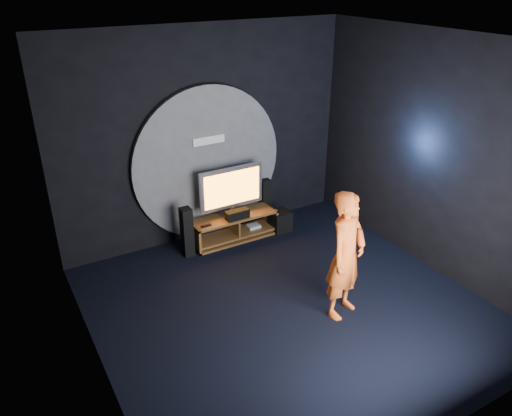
{
  "coord_description": "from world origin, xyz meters",
  "views": [
    {
      "loc": [
        -3.17,
        -4.62,
        4.24
      ],
      "look_at": [
        0.1,
        1.05,
        1.05
      ],
      "focal_mm": 35.0,
      "sensor_mm": 36.0,
      "label": 1
    }
  ],
  "objects_px": {
    "media_console": "(235,229)",
    "tv": "(232,189)",
    "tower_speaker_right": "(265,201)",
    "subwoofer": "(280,221)",
    "player": "(346,255)",
    "tower_speaker_left": "(187,232)"
  },
  "relations": [
    {
      "from": "media_console",
      "to": "tv",
      "type": "height_order",
      "value": "tv"
    },
    {
      "from": "tv",
      "to": "tower_speaker_right",
      "type": "relative_size",
      "value": 1.35
    },
    {
      "from": "tv",
      "to": "subwoofer",
      "type": "bearing_deg",
      "value": -12.28
    },
    {
      "from": "tv",
      "to": "tower_speaker_right",
      "type": "height_order",
      "value": "tv"
    },
    {
      "from": "subwoofer",
      "to": "player",
      "type": "height_order",
      "value": "player"
    },
    {
      "from": "tower_speaker_left",
      "to": "player",
      "type": "height_order",
      "value": "player"
    },
    {
      "from": "media_console",
      "to": "tower_speaker_left",
      "type": "xyz_separation_m",
      "value": [
        -0.9,
        -0.09,
        0.22
      ]
    },
    {
      "from": "tv",
      "to": "subwoofer",
      "type": "relative_size",
      "value": 3.1
    },
    {
      "from": "media_console",
      "to": "subwoofer",
      "type": "xyz_separation_m",
      "value": [
        0.84,
        -0.12,
        -0.01
      ]
    },
    {
      "from": "tower_speaker_left",
      "to": "player",
      "type": "distance_m",
      "value": 2.74
    },
    {
      "from": "tower_speaker_left",
      "to": "player",
      "type": "relative_size",
      "value": 0.47
    },
    {
      "from": "media_console",
      "to": "tower_speaker_left",
      "type": "relative_size",
      "value": 1.79
    },
    {
      "from": "tv",
      "to": "subwoofer",
      "type": "distance_m",
      "value": 1.13
    },
    {
      "from": "tv",
      "to": "player",
      "type": "xyz_separation_m",
      "value": [
        0.33,
        -2.56,
        -0.02
      ]
    },
    {
      "from": "media_console",
      "to": "tower_speaker_right",
      "type": "distance_m",
      "value": 0.86
    },
    {
      "from": "tower_speaker_left",
      "to": "subwoofer",
      "type": "height_order",
      "value": "tower_speaker_left"
    },
    {
      "from": "tower_speaker_right",
      "to": "player",
      "type": "xyz_separation_m",
      "value": [
        -0.45,
        -2.8,
        0.47
      ]
    },
    {
      "from": "media_console",
      "to": "tv",
      "type": "relative_size",
      "value": 1.32
    },
    {
      "from": "tower_speaker_right",
      "to": "player",
      "type": "bearing_deg",
      "value": -99.18
    },
    {
      "from": "tv",
      "to": "tower_speaker_right",
      "type": "xyz_separation_m",
      "value": [
        0.78,
        0.23,
        -0.49
      ]
    },
    {
      "from": "player",
      "to": "tv",
      "type": "bearing_deg",
      "value": 76.31
    },
    {
      "from": "media_console",
      "to": "tv",
      "type": "distance_m",
      "value": 0.72
    }
  ]
}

